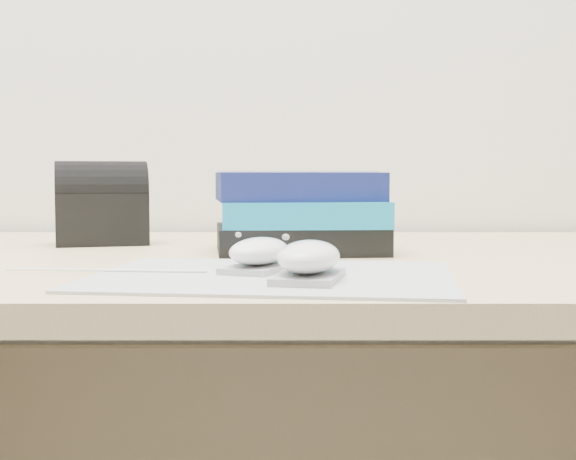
{
  "coord_description": "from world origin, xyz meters",
  "views": [
    {
      "loc": [
        -0.04,
        0.54,
        0.83
      ],
      "look_at": [
        -0.04,
        1.46,
        0.77
      ],
      "focal_mm": 50.0,
      "sensor_mm": 36.0,
      "label": 1
    }
  ],
  "objects_px": {
    "mouse_rear": "(259,254)",
    "book_stack": "(300,213)",
    "desk": "(318,416)",
    "mouse_front": "(309,260)",
    "pouch": "(102,204)"
  },
  "relations": [
    {
      "from": "book_stack",
      "to": "pouch",
      "type": "distance_m",
      "value": 0.32
    },
    {
      "from": "mouse_rear",
      "to": "pouch",
      "type": "relative_size",
      "value": 0.73
    },
    {
      "from": "mouse_front",
      "to": "book_stack",
      "type": "relative_size",
      "value": 0.49
    },
    {
      "from": "desk",
      "to": "mouse_front",
      "type": "bearing_deg",
      "value": -93.61
    },
    {
      "from": "mouse_rear",
      "to": "book_stack",
      "type": "relative_size",
      "value": 0.47
    },
    {
      "from": "book_stack",
      "to": "pouch",
      "type": "xyz_separation_m",
      "value": [
        -0.29,
        0.12,
        0.01
      ]
    },
    {
      "from": "mouse_front",
      "to": "desk",
      "type": "bearing_deg",
      "value": 86.39
    },
    {
      "from": "desk",
      "to": "pouch",
      "type": "distance_m",
      "value": 0.44
    },
    {
      "from": "mouse_rear",
      "to": "desk",
      "type": "bearing_deg",
      "value": 75.03
    },
    {
      "from": "desk",
      "to": "book_stack",
      "type": "xyz_separation_m",
      "value": [
        -0.03,
        -0.03,
        0.29
      ]
    },
    {
      "from": "mouse_rear",
      "to": "book_stack",
      "type": "bearing_deg",
      "value": 78.95
    },
    {
      "from": "mouse_front",
      "to": "book_stack",
      "type": "xyz_separation_m",
      "value": [
        -0.0,
        0.31,
        0.03
      ]
    },
    {
      "from": "desk",
      "to": "book_stack",
      "type": "distance_m",
      "value": 0.29
    },
    {
      "from": "mouse_front",
      "to": "book_stack",
      "type": "distance_m",
      "value": 0.31
    },
    {
      "from": "mouse_rear",
      "to": "mouse_front",
      "type": "xyz_separation_m",
      "value": [
        0.05,
        -0.08,
        0.0
      ]
    }
  ]
}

